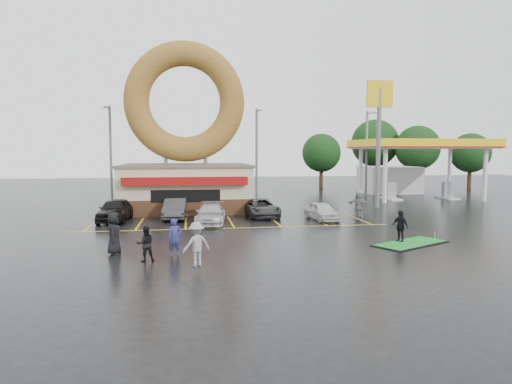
{
  "coord_description": "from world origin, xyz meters",
  "views": [
    {
      "loc": [
        -2.74,
        -24.46,
        4.76
      ],
      "look_at": [
        1.41,
        3.76,
        2.2
      ],
      "focal_mm": 32.0,
      "sensor_mm": 36.0,
      "label": 1
    }
  ],
  "objects": [
    {
      "name": "tree_far_a",
      "position": [
        26.0,
        30.0,
        5.18
      ],
      "size": [
        5.6,
        5.6,
        8.0
      ],
      "color": "#332114",
      "rests_on": "ground"
    },
    {
      "name": "tree_far_d",
      "position": [
        14.0,
        32.0,
        4.53
      ],
      "size": [
        4.9,
        4.9,
        7.0
      ],
      "color": "#332114",
      "rests_on": "ground"
    },
    {
      "name": "tree_far_b",
      "position": [
        32.0,
        28.0,
        4.53
      ],
      "size": [
        4.9,
        4.9,
        7.0
      ],
      "color": "#332114",
      "rests_on": "ground"
    },
    {
      "name": "person_blue",
      "position": [
        -3.42,
        -3.67,
        0.85
      ],
      "size": [
        0.72,
        0.58,
        1.71
      ],
      "primitive_type": "imported",
      "rotation": [
        0.0,
        0.0,
        0.32
      ],
      "color": "navy",
      "rests_on": "ground"
    },
    {
      "name": "person_bystander",
      "position": [
        -6.21,
        -2.99,
        0.98
      ],
      "size": [
        0.63,
        0.96,
        1.95
      ],
      "primitive_type": "imported",
      "rotation": [
        0.0,
        0.0,
        1.56
      ],
      "color": "black",
      "rests_on": "ground"
    },
    {
      "name": "car_white",
      "position": [
        6.32,
        5.85,
        0.63
      ],
      "size": [
        1.96,
        3.84,
        1.25
      ],
      "primitive_type": "imported",
      "rotation": [
        0.0,
        0.0,
        0.14
      ],
      "color": "silver",
      "rests_on": "ground"
    },
    {
      "name": "donut_shop",
      "position": [
        -3.0,
        12.97,
        4.46
      ],
      "size": [
        10.2,
        8.7,
        13.5
      ],
      "color": "#472B19",
      "rests_on": "ground"
    },
    {
      "name": "dumpster",
      "position": [
        -7.5,
        12.5,
        0.65
      ],
      "size": [
        1.9,
        1.36,
        1.3
      ],
      "primitive_type": "cube",
      "rotation": [
        0.0,
        0.0,
        0.09
      ],
      "color": "#183F1F",
      "rests_on": "ground"
    },
    {
      "name": "person_walker_far",
      "position": [
        9.88,
        8.11,
        0.83
      ],
      "size": [
        0.72,
        0.69,
        1.66
      ],
      "primitive_type": "imported",
      "rotation": [
        0.0,
        0.0,
        2.46
      ],
      "color": "black",
      "rests_on": "ground"
    },
    {
      "name": "gas_station",
      "position": [
        20.0,
        20.94,
        3.7
      ],
      "size": [
        12.3,
        13.65,
        5.9
      ],
      "color": "silver",
      "rests_on": "ground"
    },
    {
      "name": "streetlight_mid",
      "position": [
        4.0,
        20.92,
        4.78
      ],
      "size": [
        0.4,
        2.21,
        9.0
      ],
      "color": "slate",
      "rests_on": "ground"
    },
    {
      "name": "person_blackjkt",
      "position": [
        -4.64,
        -4.58,
        0.77
      ],
      "size": [
        0.86,
        0.73,
        1.55
      ],
      "primitive_type": "imported",
      "rotation": [
        0.0,
        0.0,
        3.36
      ],
      "color": "black",
      "rests_on": "ground"
    },
    {
      "name": "car_dgrey",
      "position": [
        -3.73,
        8.0,
        0.71
      ],
      "size": [
        1.75,
        4.4,
        1.42
      ],
      "primitive_type": "imported",
      "rotation": [
        0.0,
        0.0,
        -0.06
      ],
      "color": "#313134",
      "rests_on": "ground"
    },
    {
      "name": "car_grey",
      "position": [
        2.4,
        8.0,
        0.65
      ],
      "size": [
        2.44,
        4.83,
        1.31
      ],
      "primitive_type": "imported",
      "rotation": [
        0.0,
        0.0,
        0.06
      ],
      "color": "#303033",
      "rests_on": "ground"
    },
    {
      "name": "car_black",
      "position": [
        -7.76,
        7.36,
        0.78
      ],
      "size": [
        2.17,
        4.7,
        1.56
      ],
      "primitive_type": "imported",
      "rotation": [
        0.0,
        0.0,
        -0.07
      ],
      "color": "black",
      "rests_on": "ground"
    },
    {
      "name": "person_cameraman",
      "position": [
        8.14,
        -2.26,
        0.85
      ],
      "size": [
        0.77,
        1.07,
        1.69
      ],
      "primitive_type": "imported",
      "rotation": [
        0.0,
        0.0,
        -1.16
      ],
      "color": "black",
      "rests_on": "ground"
    },
    {
      "name": "streetlight_right",
      "position": [
        16.0,
        21.92,
        4.78
      ],
      "size": [
        0.4,
        2.21,
        9.0
      ],
      "color": "slate",
      "rests_on": "ground"
    },
    {
      "name": "ground",
      "position": [
        0.0,
        0.0,
        0.0
      ],
      "size": [
        120.0,
        120.0,
        0.0
      ],
      "primitive_type": "plane",
      "color": "black",
      "rests_on": "ground"
    },
    {
      "name": "putting_green",
      "position": [
        8.49,
        -2.74,
        0.03
      ],
      "size": [
        4.58,
        3.61,
        0.53
      ],
      "color": "black",
      "rests_on": "ground"
    },
    {
      "name": "person_walker_near",
      "position": [
        9.38,
        6.84,
        0.94
      ],
      "size": [
        1.74,
        1.44,
        1.87
      ],
      "primitive_type": "imported",
      "rotation": [
        0.0,
        0.0,
        2.54
      ],
      "color": "gray",
      "rests_on": "ground"
    },
    {
      "name": "car_silver",
      "position": [
        -1.37,
        5.41,
        0.66
      ],
      "size": [
        2.33,
        4.69,
        1.31
      ],
      "primitive_type": "imported",
      "rotation": [
        0.0,
        0.0,
        -0.11
      ],
      "color": "#B6B6BC",
      "rests_on": "ground"
    },
    {
      "name": "streetlight_left",
      "position": [
        -10.0,
        19.92,
        4.78
      ],
      "size": [
        0.4,
        2.21,
        9.0
      ],
      "color": "slate",
      "rests_on": "ground"
    },
    {
      "name": "shell_sign",
      "position": [
        13.0,
        12.0,
        7.38
      ],
      "size": [
        2.2,
        0.36,
        10.6
      ],
      "color": "slate",
      "rests_on": "ground"
    },
    {
      "name": "person_hoodie",
      "position": [
        -2.47,
        -5.69,
        0.92
      ],
      "size": [
        1.36,
        1.09,
        1.84
      ],
      "primitive_type": "imported",
      "rotation": [
        0.0,
        0.0,
        3.54
      ],
      "color": "gray",
      "rests_on": "ground"
    },
    {
      "name": "tree_far_c",
      "position": [
        22.0,
        34.0,
        5.84
      ],
      "size": [
        6.3,
        6.3,
        9.0
      ],
      "color": "#332114",
      "rests_on": "ground"
    }
  ]
}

